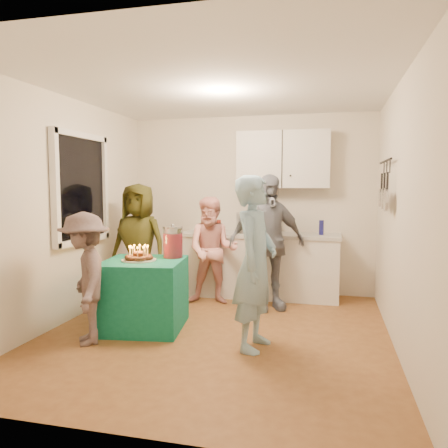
% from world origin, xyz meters
% --- Properties ---
extents(floor, '(4.00, 4.00, 0.00)m').
position_xyz_m(floor, '(0.00, 0.00, 0.00)').
color(floor, brown).
rests_on(floor, ground).
extents(ceiling, '(4.00, 4.00, 0.00)m').
position_xyz_m(ceiling, '(0.00, 0.00, 2.60)').
color(ceiling, white).
rests_on(ceiling, floor).
extents(back_wall, '(3.60, 3.60, 0.00)m').
position_xyz_m(back_wall, '(0.00, 2.00, 1.30)').
color(back_wall, silver).
rests_on(back_wall, floor).
extents(left_wall, '(4.00, 4.00, 0.00)m').
position_xyz_m(left_wall, '(-1.80, 0.00, 1.30)').
color(left_wall, silver).
rests_on(left_wall, floor).
extents(right_wall, '(4.00, 4.00, 0.00)m').
position_xyz_m(right_wall, '(1.80, 0.00, 1.30)').
color(right_wall, silver).
rests_on(right_wall, floor).
extents(window_night, '(0.04, 1.00, 1.20)m').
position_xyz_m(window_night, '(-1.77, 0.30, 1.55)').
color(window_night, black).
rests_on(window_night, left_wall).
extents(counter, '(2.20, 0.58, 0.86)m').
position_xyz_m(counter, '(0.20, 1.70, 0.43)').
color(counter, white).
rests_on(counter, floor).
extents(countertop, '(2.24, 0.62, 0.05)m').
position_xyz_m(countertop, '(0.20, 1.70, 0.89)').
color(countertop, beige).
rests_on(countertop, counter).
extents(upper_cabinet, '(1.30, 0.30, 0.80)m').
position_xyz_m(upper_cabinet, '(0.50, 1.85, 1.95)').
color(upper_cabinet, white).
rests_on(upper_cabinet, back_wall).
extents(pot_rack, '(0.12, 1.00, 0.60)m').
position_xyz_m(pot_rack, '(1.72, 0.70, 1.60)').
color(pot_rack, black).
rests_on(pot_rack, right_wall).
extents(microwave, '(0.59, 0.46, 0.29)m').
position_xyz_m(microwave, '(0.17, 1.70, 1.06)').
color(microwave, white).
rests_on(microwave, countertop).
extents(party_table, '(0.96, 0.96, 0.76)m').
position_xyz_m(party_table, '(-0.83, -0.00, 0.38)').
color(party_table, '#117254').
rests_on(party_table, floor).
extents(donut_cake, '(0.38, 0.38, 0.18)m').
position_xyz_m(donut_cake, '(-0.87, -0.03, 0.85)').
color(donut_cake, '#381C0C').
rests_on(donut_cake, party_table).
extents(punch_jar, '(0.22, 0.22, 0.34)m').
position_xyz_m(punch_jar, '(-0.58, 0.25, 0.93)').
color(punch_jar, red).
rests_on(punch_jar, party_table).
extents(man_birthday, '(0.49, 0.67, 1.68)m').
position_xyz_m(man_birthday, '(0.47, -0.31, 0.84)').
color(man_birthday, '#92BCD4').
rests_on(man_birthday, floor).
extents(woman_back_left, '(0.82, 0.57, 1.61)m').
position_xyz_m(woman_back_left, '(-1.30, 0.91, 0.80)').
color(woman_back_left, '#535317').
rests_on(woman_back_left, floor).
extents(woman_back_center, '(0.76, 0.62, 1.43)m').
position_xyz_m(woman_back_center, '(-0.36, 1.17, 0.72)').
color(woman_back_center, '#F5807F').
rests_on(woman_back_center, floor).
extents(woman_back_right, '(1.09, 0.87, 1.73)m').
position_xyz_m(woman_back_right, '(0.39, 1.07, 0.86)').
color(woman_back_right, black).
rests_on(woman_back_right, floor).
extents(child_near_left, '(0.89, 0.98, 1.32)m').
position_xyz_m(child_near_left, '(-1.20, -0.58, 0.66)').
color(child_near_left, '#564545').
rests_on(child_near_left, floor).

